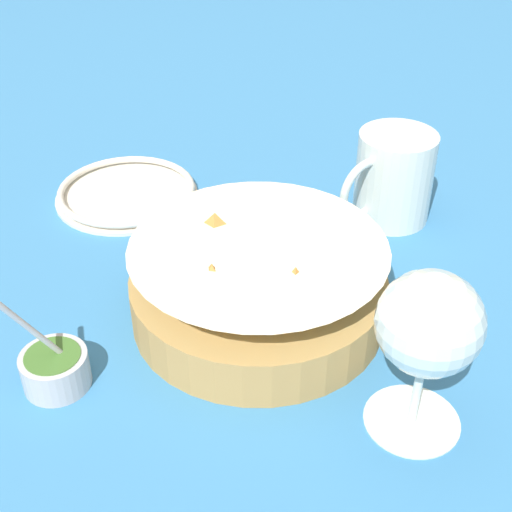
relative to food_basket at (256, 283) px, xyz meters
name	(u,v)px	position (x,y,z in m)	size (l,w,h in m)	color
ground_plane	(243,322)	(0.02, 0.00, -0.04)	(4.00, 4.00, 0.00)	teal
food_basket	(256,283)	(0.00, 0.00, 0.00)	(0.24, 0.24, 0.09)	#B2894C
sauce_cup	(55,368)	(0.19, -0.03, -0.02)	(0.07, 0.06, 0.12)	#B7B7BC
wine_glass	(429,329)	(-0.01, 0.18, 0.06)	(0.08, 0.08, 0.14)	silver
beer_mug	(393,180)	(-0.23, -0.04, 0.01)	(0.13, 0.09, 0.10)	silver
side_plate	(127,192)	(-0.01, -0.27, -0.03)	(0.17, 0.17, 0.01)	silver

